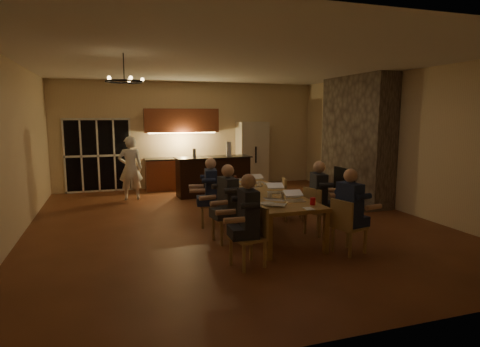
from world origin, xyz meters
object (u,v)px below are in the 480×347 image
at_px(laptop_a, 276,199).
at_px(redcup_near, 313,201).
at_px(dining_table, 263,212).
at_px(person_left_mid, 228,204).
at_px(laptop_e, 236,179).
at_px(chair_right_far, 293,199).
at_px(bar_blender, 229,149).
at_px(chair_left_far, 211,204).
at_px(redcup_far, 245,178).
at_px(chair_left_mid, 227,217).
at_px(can_silver, 282,196).
at_px(can_cola, 235,178).
at_px(chair_left_near, 248,237).
at_px(plate_far, 270,184).
at_px(mug_back, 233,184).
at_px(bar_island, 213,176).
at_px(refrigerator, 252,154).
at_px(can_right, 276,185).
at_px(plate_near, 294,196).
at_px(chair_right_near, 349,226).
at_px(standing_person, 131,168).
at_px(laptop_c, 250,187).
at_px(laptop_d, 276,187).
at_px(plate_left, 267,204).
at_px(chandelier, 124,82).
at_px(bar_bottle, 194,153).
at_px(mug_mid, 259,184).
at_px(laptop_b, 295,195).
at_px(mug_front, 270,195).
at_px(person_left_near, 248,221).
at_px(chair_right_mid, 319,211).
at_px(person_right_near, 349,211).
at_px(person_left_far, 211,193).
at_px(laptop_f, 258,178).

height_order(laptop_a, redcup_near, laptop_a).
distance_m(dining_table, person_left_mid, 1.02).
xyz_separation_m(dining_table, laptop_e, (-0.23, 1.02, 0.49)).
xyz_separation_m(chair_right_far, bar_blender, (-0.51, 3.11, 0.84)).
height_order(chair_left_far, redcup_far, chair_left_far).
xyz_separation_m(chair_left_mid, chair_right_far, (1.76, 0.99, 0.00)).
height_order(can_silver, bar_blender, bar_blender).
height_order(chair_left_mid, can_cola, chair_left_mid).
xyz_separation_m(chair_left_near, person_left_mid, (0.05, 1.18, 0.24)).
distance_m(chair_left_near, laptop_e, 2.79).
height_order(laptop_e, plate_far, laptop_e).
xyz_separation_m(chair_left_near, mug_back, (0.53, 2.46, 0.36)).
distance_m(bar_island, chair_left_mid, 4.15).
height_order(refrigerator, can_right, refrigerator).
distance_m(chair_left_near, plate_near, 1.73).
bearing_deg(chair_right_near, mug_back, 10.45).
distance_m(chair_right_near, redcup_far, 3.13).
relative_size(standing_person, laptop_c, 5.24).
relative_size(laptop_d, plate_left, 1.27).
bearing_deg(laptop_e, person_left_mid, 88.76).
relative_size(redcup_far, can_cola, 1.00).
distance_m(bar_island, can_silver, 4.32).
height_order(laptop_e, mug_back, laptop_e).
distance_m(refrigerator, chandelier, 6.65).
bearing_deg(refrigerator, chair_right_far, -98.05).
xyz_separation_m(person_left_mid, bar_bottle, (0.25, 4.04, 0.51)).
relative_size(chair_left_mid, redcup_far, 7.42).
bearing_deg(mug_mid, mug_back, 160.03).
relative_size(dining_table, laptop_b, 9.89).
height_order(laptop_b, mug_back, laptop_b).
height_order(laptop_c, laptop_d, same).
relative_size(mug_front, plate_far, 0.37).
xyz_separation_m(person_left_near, can_right, (1.28, 1.97, 0.12)).
xyz_separation_m(dining_table, mug_back, (-0.36, 0.80, 0.43)).
height_order(chair_right_near, laptop_e, laptop_e).
height_order(chair_right_mid, standing_person, standing_person).
distance_m(chair_left_mid, laptop_d, 1.20).
bearing_deg(bar_blender, standing_person, -172.27).
bearing_deg(laptop_e, redcup_far, -110.75).
relative_size(refrigerator, standing_person, 1.19).
xyz_separation_m(standing_person, can_cola, (2.15, -2.30, -0.03)).
height_order(refrigerator, redcup_far, refrigerator).
height_order(chandelier, mug_mid, chandelier).
distance_m(chair_right_near, person_right_near, 0.25).
distance_m(person_left_mid, person_left_far, 1.08).
bearing_deg(standing_person, person_left_near, 105.41).
distance_m(dining_table, laptop_f, 1.20).
distance_m(laptop_a, mug_front, 0.62).
xyz_separation_m(chandelier, plate_far, (2.95, 0.96, -1.99)).
bearing_deg(person_left_far, laptop_b, 46.08).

